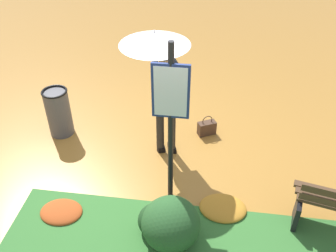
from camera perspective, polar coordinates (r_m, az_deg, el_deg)
ground_plane at (r=5.87m, az=-3.47°, el=-4.78°), size 18.00×18.00×0.00m
person_with_umbrella at (r=5.11m, az=-1.29°, el=9.52°), size 0.96×0.96×2.04m
info_sign_post at (r=4.34m, az=0.41°, el=2.50°), size 0.44×0.07×2.30m
handbag at (r=6.28m, az=6.00°, el=-0.29°), size 0.33×0.26×0.37m
trash_bin at (r=6.38m, az=-16.53°, el=2.06°), size 0.42×0.42×0.83m
shrub_cluster at (r=4.59m, az=-0.06°, el=-14.74°), size 0.78×0.71×0.64m
leaf_pile_near_person at (r=5.09m, az=8.46°, el=-12.40°), size 0.63×0.50×0.14m
leaf_pile_by_bench at (r=5.20m, az=-16.13°, el=-12.61°), size 0.56×0.45×0.12m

